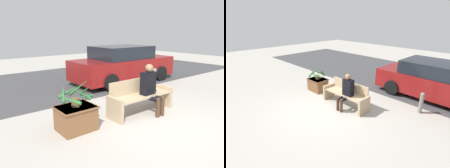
% 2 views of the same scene
% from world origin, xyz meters
% --- Properties ---
extents(ground_plane, '(30.00, 30.00, 0.00)m').
position_xyz_m(ground_plane, '(0.00, 0.00, 0.00)').
color(ground_plane, '#ADA89E').
extents(road_surface, '(20.00, 6.00, 0.01)m').
position_xyz_m(road_surface, '(0.00, 5.57, 0.00)').
color(road_surface, '#424244').
rests_on(road_surface, ground_plane).
extents(bench, '(1.89, 0.57, 0.87)m').
position_xyz_m(bench, '(0.21, 0.83, 0.43)').
color(bench, tan).
rests_on(bench, ground_plane).
extents(person_seated, '(0.39, 0.60, 1.29)m').
position_xyz_m(person_seated, '(0.39, 0.64, 0.71)').
color(person_seated, black).
rests_on(person_seated, ground_plane).
extents(planter_box, '(0.81, 0.67, 0.54)m').
position_xyz_m(planter_box, '(-1.65, 0.93, 0.29)').
color(planter_box, brown).
rests_on(planter_box, ground_plane).
extents(potted_plant, '(0.81, 0.76, 0.56)m').
position_xyz_m(potted_plant, '(-1.64, 0.92, 0.80)').
color(potted_plant, brown).
rests_on(potted_plant, planter_box).
extents(parked_car, '(4.43, 1.98, 1.50)m').
position_xyz_m(parked_car, '(2.26, 3.82, 0.74)').
color(parked_car, maroon).
rests_on(parked_car, ground_plane).
extents(bollard_post, '(0.15, 0.15, 0.76)m').
position_xyz_m(bollard_post, '(2.43, 2.23, 0.40)').
color(bollard_post, slate).
rests_on(bollard_post, ground_plane).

